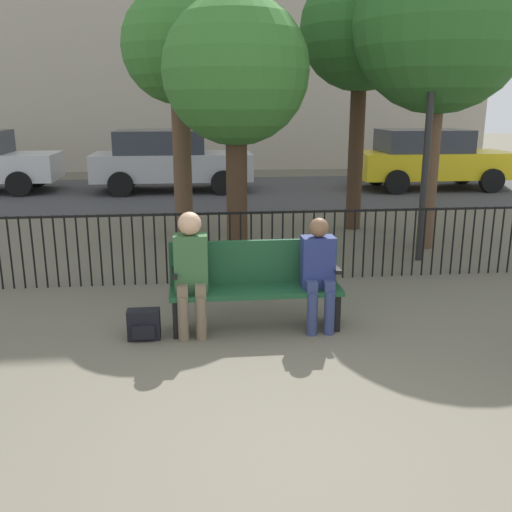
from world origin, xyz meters
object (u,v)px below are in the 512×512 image
Objects in this scene: seated_person_0 at (191,266)px; tree_3 at (441,25)px; park_bench at (255,282)px; seated_person_1 at (318,268)px; tree_2 at (236,73)px; tree_0 at (361,31)px; backpack at (144,325)px; tree_1 at (179,50)px; lamp_post at (433,75)px; parked_car_0 at (169,160)px; parked_car_1 at (430,158)px.

seated_person_0 is 5.71m from tree_3.
seated_person_1 is (0.65, -0.13, 0.17)m from park_bench.
tree_2 is at bearing 89.29° from park_bench.
tree_2 is at bearing -143.42° from tree_0.
tree_0 is at bearing 54.31° from backpack.
seated_person_0 is 1.32m from seated_person_1.
park_bench is at bearing -135.35° from tree_3.
backpack is at bearing -94.04° from tree_1.
park_bench is 3.71m from tree_2.
seated_person_1 is at bearing -0.21° from seated_person_0.
lamp_post is (2.77, 2.38, 2.20)m from park_bench.
tree_3 is 8.48m from parked_car_0.
tree_2 is 3.20m from tree_3.
backpack is 0.08× the size of tree_2.
tree_3 reaches higher than parked_car_0.
tree_1 is (0.35, 4.92, 3.04)m from backpack.
lamp_post is at bearing -80.40° from tree_0.
seated_person_1 is 0.31× the size of tree_2.
tree_3 is (2.51, 3.25, 2.78)m from seated_person_1.
seated_person_1 is at bearing -109.74° from tree_0.
tree_0 reaches higher than seated_person_1.
seated_person_0 is at bearing -143.87° from lamp_post.
park_bench is 1.40× the size of seated_person_0.
backpack is (-1.80, -0.10, -0.51)m from seated_person_1.
tree_1 is 1.01× the size of parked_car_0.
parked_car_0 is at bearing 100.75° from seated_person_1.
tree_1 is (-1.46, 4.82, 2.52)m from seated_person_1.
tree_3 reaches higher than tree_0.
lamp_post is (2.73, -0.58, -0.04)m from tree_2.
backpack is 0.08× the size of lamp_post.
tree_3 is at bearing 52.30° from seated_person_1.
tree_0 is at bearing 70.26° from seated_person_1.
seated_person_1 is 10.95m from parked_car_1.
park_bench is 0.43× the size of parked_car_1.
tree_0 is (1.73, 4.83, 2.88)m from seated_person_1.
tree_2 reaches higher than seated_person_1.
seated_person_0 is 0.33× the size of tree_2.
parked_car_0 and parked_car_1 have the same top height.
park_bench is at bearing -82.77° from parked_car_0.
tree_3 is at bearing -56.88° from parked_car_0.
backpack is 0.07× the size of tree_3.
seated_person_1 is 10.19m from parked_car_0.
parked_car_0 is at bearing 118.22° from lamp_post.
tree_3 is 1.16× the size of lamp_post.
tree_1 is at bearing 158.33° from tree_3.
seated_person_0 is 0.27× the size of tree_3.
parked_car_1 is at bearing 67.10° from tree_3.
parked_car_1 is (6.66, 4.80, -2.35)m from tree_1.
tree_0 is 1.10× the size of tree_1.
parked_car_1 is at bearing 54.12° from tree_0.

